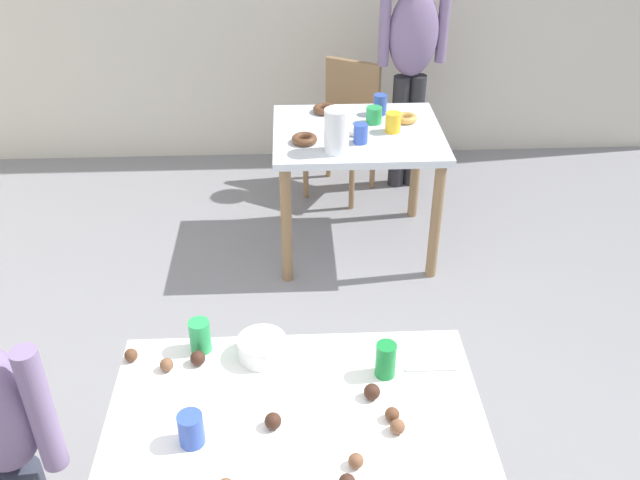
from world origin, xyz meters
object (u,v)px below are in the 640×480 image
at_px(person_adult_far, 412,53).
at_px(soda_can, 386,360).
at_px(pitcher_far, 337,131).
at_px(dining_table_near, 297,440).
at_px(dining_table_far, 357,150).
at_px(mixing_bowl, 262,348).
at_px(chair_far_table, 346,121).

distance_m(person_adult_far, soda_can, 2.73).
xyz_separation_m(soda_can, pitcher_far, (-0.05, 1.65, 0.06)).
distance_m(dining_table_near, dining_table_far, 2.11).
height_order(person_adult_far, mixing_bowl, person_adult_far).
height_order(chair_far_table, mixing_bowl, chair_far_table).
bearing_deg(dining_table_far, mixing_bowl, -105.02).
height_order(dining_table_far, soda_can, soda_can).
bearing_deg(dining_table_near, soda_can, 29.75).
height_order(dining_table_far, chair_far_table, chair_far_table).
distance_m(chair_far_table, mixing_bowl, 2.61).
bearing_deg(dining_table_far, dining_table_near, -100.31).
relative_size(chair_far_table, pitcher_far, 3.74).
bearing_deg(person_adult_far, mixing_bowl, -109.16).
bearing_deg(soda_can, pitcher_far, 91.61).
height_order(mixing_bowl, soda_can, soda_can).
bearing_deg(soda_can, person_adult_far, 79.42).
relative_size(dining_table_far, pitcher_far, 4.01).
bearing_deg(dining_table_far, chair_far_table, 90.46).
relative_size(dining_table_near, person_adult_far, 0.73).
distance_m(dining_table_near, chair_far_table, 2.85).
bearing_deg(soda_can, mixing_bowl, 165.15).
xyz_separation_m(dining_table_far, chair_far_table, (-0.01, 0.74, -0.14)).
distance_m(soda_can, pitcher_far, 1.65).
bearing_deg(pitcher_far, chair_far_table, 82.62).
relative_size(soda_can, pitcher_far, 0.52).
bearing_deg(mixing_bowl, person_adult_far, 70.84).
distance_m(chair_far_table, soda_can, 2.67).
distance_m(mixing_bowl, pitcher_far, 1.59).
xyz_separation_m(mixing_bowl, soda_can, (0.40, -0.10, 0.03)).
bearing_deg(person_adult_far, pitcher_far, -117.93).
relative_size(person_adult_far, mixing_bowl, 9.56).
xyz_separation_m(chair_far_table, mixing_bowl, (-0.48, -2.55, 0.29)).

